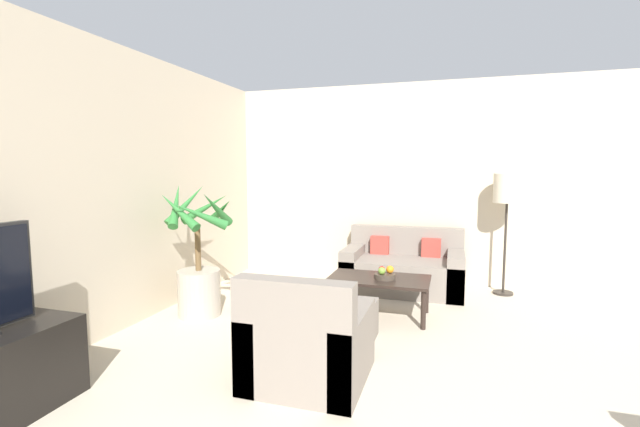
% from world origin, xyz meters
% --- Properties ---
extents(wall_back, '(7.95, 0.06, 2.70)m').
position_xyz_m(wall_back, '(0.00, 6.51, 1.35)').
color(wall_back, beige).
rests_on(wall_back, ground_plane).
extents(wall_left, '(0.06, 8.08, 2.70)m').
position_xyz_m(wall_left, '(-3.21, 3.24, 1.35)').
color(wall_left, beige).
rests_on(wall_left, ground_plane).
extents(potted_palm, '(0.75, 0.83, 1.41)m').
position_xyz_m(potted_palm, '(-2.70, 4.40, 0.51)').
color(potted_palm, '#ADA393').
rests_on(potted_palm, ground_plane).
extents(sofa_loveseat, '(1.48, 0.86, 0.78)m').
position_xyz_m(sofa_loveseat, '(-0.74, 6.01, 0.27)').
color(sofa_loveseat, gray).
rests_on(sofa_loveseat, ground_plane).
extents(floor_lamp, '(0.33, 0.33, 1.49)m').
position_xyz_m(floor_lamp, '(0.47, 6.19, 1.25)').
color(floor_lamp, '#2D2823').
rests_on(floor_lamp, ground_plane).
extents(coffee_table, '(1.04, 0.60, 0.41)m').
position_xyz_m(coffee_table, '(-0.88, 4.94, 0.36)').
color(coffee_table, black).
rests_on(coffee_table, ground_plane).
extents(fruit_bowl, '(0.22, 0.22, 0.05)m').
position_xyz_m(fruit_bowl, '(-0.82, 4.91, 0.44)').
color(fruit_bowl, '#42382D').
rests_on(fruit_bowl, coffee_table).
extents(apple_red, '(0.07, 0.07, 0.07)m').
position_xyz_m(apple_red, '(-0.86, 4.96, 0.50)').
color(apple_red, red).
rests_on(apple_red, fruit_bowl).
extents(apple_green, '(0.08, 0.08, 0.08)m').
position_xyz_m(apple_green, '(-0.84, 4.87, 0.50)').
color(apple_green, olive).
rests_on(apple_green, fruit_bowl).
extents(orange_fruit, '(0.08, 0.08, 0.08)m').
position_xyz_m(orange_fruit, '(-0.77, 4.95, 0.50)').
color(orange_fruit, orange).
rests_on(orange_fruit, fruit_bowl).
extents(armchair, '(0.83, 0.82, 0.83)m').
position_xyz_m(armchair, '(-1.15, 3.40, 0.27)').
color(armchair, gray).
rests_on(armchair, ground_plane).
extents(ottoman, '(0.61, 0.52, 0.35)m').
position_xyz_m(ottoman, '(-1.11, 4.20, 0.17)').
color(ottoman, gray).
rests_on(ottoman, ground_plane).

